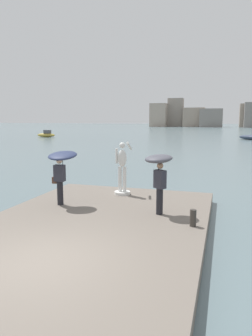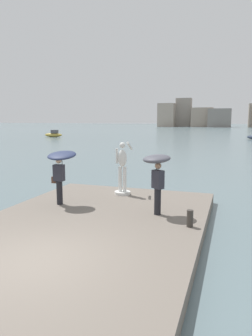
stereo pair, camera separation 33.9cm
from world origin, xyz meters
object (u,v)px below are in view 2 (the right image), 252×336
statue_white_figure (122,171)px  onlooker_left (61,163)px  mooring_bollard (190,218)px  onlooker_right (157,169)px  boat_mid (54,134)px

statue_white_figure → onlooker_left: bearing=-125.6°
onlooker_left → mooring_bollard: bearing=-11.8°
statue_white_figure → onlooker_right: statue_white_figure is taller
statue_white_figure → boat_mid: size_ratio=0.58×
onlooker_left → onlooker_right: size_ratio=1.00×
statue_white_figure → onlooker_left: 2.79m
boat_mid → mooring_bollard: bearing=-54.7°
statue_white_figure → onlooker_right: (1.99, -2.27, 0.55)m
statue_white_figure → onlooker_right: bearing=-48.8°
onlooker_right → boat_mid: 54.71m
mooring_bollard → boat_mid: boat_mid is taller
onlooker_left → boat_mid: 52.70m
mooring_bollard → boat_mid: size_ratio=0.13×
onlooker_right → mooring_bollard: onlooker_right is taller
statue_white_figure → mooring_bollard: statue_white_figure is taller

